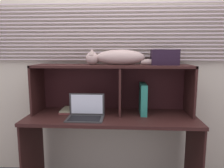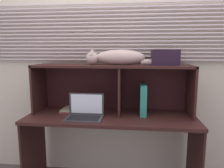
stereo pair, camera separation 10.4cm
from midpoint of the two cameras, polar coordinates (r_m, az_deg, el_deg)
back_panel_with_blinds at (r=2.22m, az=-1.02°, el=6.91°), size 4.40×0.08×2.50m
desk at (r=2.04m, az=-1.66°, el=-12.16°), size 1.58×0.55×0.74m
hutch_shelf_unit at (r=2.05m, az=-1.15°, el=1.38°), size 1.49×0.34×0.47m
cat at (r=2.00m, az=0.01°, el=7.16°), size 0.77×0.16×0.15m
laptop at (r=1.94m, az=-8.67°, el=-7.76°), size 0.33×0.21×0.21m
binder_upright at (r=2.05m, az=6.93°, el=-3.94°), size 0.06×0.26×0.29m
book_stack at (r=2.16m, az=-12.64°, el=-6.92°), size 0.17×0.21×0.03m
storage_box at (r=2.02m, az=12.60°, el=7.05°), size 0.25×0.14×0.14m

